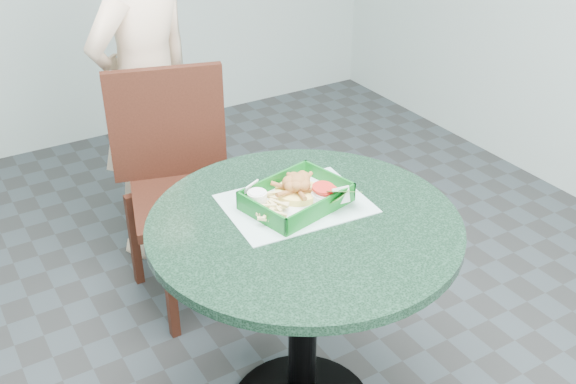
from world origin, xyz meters
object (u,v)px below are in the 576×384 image
diner_person (146,87)px  food_basket (296,206)px  dining_chair (182,172)px  crab_sandwich (300,191)px  cafe_table (303,273)px  sauce_ramekin (256,197)px

diner_person → food_basket: (0.04, -1.13, -0.00)m
dining_chair → crab_sandwich: bearing=-68.3°
diner_person → cafe_table: bearing=67.6°
dining_chair → diner_person: bearing=104.4°
cafe_table → crab_sandwich: size_ratio=6.76×
cafe_table → crab_sandwich: crab_sandwich is taller
diner_person → sauce_ramekin: diner_person is taller
dining_chair → sauce_ramekin: bearing=-78.1°
cafe_table → dining_chair: bearing=91.7°
crab_sandwich → diner_person: bearing=93.1°
cafe_table → sauce_ramekin: bearing=120.6°
diner_person → sauce_ramekin: size_ratio=26.60×
sauce_ramekin → food_basket: bearing=-28.7°
dining_chair → food_basket: (0.05, -0.78, 0.23)m
food_basket → sauce_ramekin: bearing=151.3°
cafe_table → dining_chair: (-0.03, 0.86, -0.05)m
diner_person → crab_sandwich: bearing=70.0°
cafe_table → dining_chair: 0.86m
cafe_table → diner_person: diner_person is taller
cafe_table → dining_chair: size_ratio=0.97×
cafe_table → sauce_ramekin: size_ratio=15.64×
diner_person → crab_sandwich: (0.06, -1.11, 0.03)m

